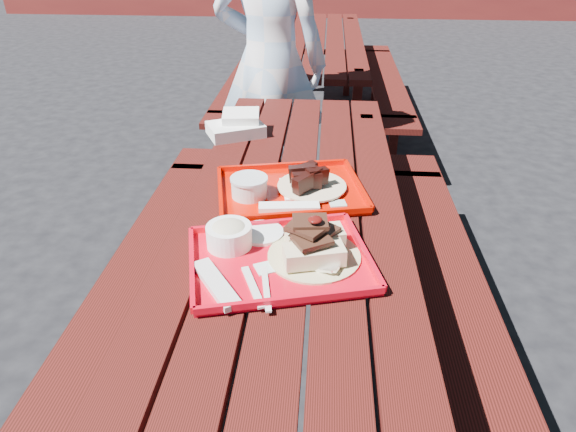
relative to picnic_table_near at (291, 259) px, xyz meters
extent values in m
plane|color=black|center=(0.00, 0.00, -0.56)|extent=(60.00, 60.00, 0.00)
cube|color=#450F0D|center=(-0.30, 0.00, 0.17)|extent=(0.14, 2.40, 0.04)
cube|color=#450F0D|center=(-0.15, 0.00, 0.17)|extent=(0.14, 2.40, 0.04)
cube|color=#450F0D|center=(0.00, 0.00, 0.17)|extent=(0.14, 2.40, 0.04)
cube|color=#450F0D|center=(0.15, 0.00, 0.17)|extent=(0.14, 2.40, 0.04)
cube|color=#450F0D|center=(0.30, 0.00, 0.17)|extent=(0.14, 2.40, 0.04)
cube|color=#450F0D|center=(-0.58, 0.00, -0.13)|extent=(0.25, 2.40, 0.04)
cube|color=#450F0D|center=(-0.58, 0.84, -0.35)|extent=(0.06, 0.06, 0.42)
cube|color=#450F0D|center=(0.58, 0.00, -0.13)|extent=(0.25, 2.40, 0.04)
cube|color=#450F0D|center=(0.58, 0.84, -0.35)|extent=(0.06, 0.06, 0.42)
cube|color=#450F0D|center=(-0.30, 0.96, -0.19)|extent=(0.06, 0.06, 0.75)
cube|color=#450F0D|center=(0.30, 0.96, -0.19)|extent=(0.06, 0.06, 0.75)
cube|color=#450F0D|center=(0.00, 0.96, -0.13)|extent=(1.40, 0.06, 0.04)
cube|color=#450F0D|center=(-0.30, 2.80, 0.17)|extent=(0.14, 2.40, 0.04)
cube|color=#450F0D|center=(-0.15, 2.80, 0.17)|extent=(0.14, 2.40, 0.04)
cube|color=#450F0D|center=(0.00, 2.80, 0.17)|extent=(0.14, 2.40, 0.04)
cube|color=#450F0D|center=(0.15, 2.80, 0.17)|extent=(0.14, 2.40, 0.04)
cube|color=#450F0D|center=(0.30, 2.80, 0.17)|extent=(0.14, 2.40, 0.04)
cube|color=#450F0D|center=(-0.58, 2.80, -0.13)|extent=(0.25, 2.40, 0.04)
cube|color=#450F0D|center=(-0.58, 1.96, -0.35)|extent=(0.06, 0.06, 0.42)
cube|color=#450F0D|center=(-0.58, 3.64, -0.35)|extent=(0.06, 0.06, 0.42)
cube|color=#450F0D|center=(0.58, 2.80, -0.13)|extent=(0.25, 2.40, 0.04)
cube|color=#450F0D|center=(0.58, 1.96, -0.35)|extent=(0.06, 0.06, 0.42)
cube|color=#450F0D|center=(0.58, 3.64, -0.35)|extent=(0.06, 0.06, 0.42)
cube|color=#450F0D|center=(-0.30, 1.84, -0.19)|extent=(0.06, 0.06, 0.75)
cube|color=#450F0D|center=(0.30, 1.84, -0.19)|extent=(0.06, 0.06, 0.75)
cube|color=#450F0D|center=(-0.30, 3.76, -0.19)|extent=(0.06, 0.06, 0.75)
cube|color=#450F0D|center=(0.30, 3.76, -0.19)|extent=(0.06, 0.06, 0.75)
cube|color=#450F0D|center=(0.00, 1.84, -0.13)|extent=(1.40, 0.06, 0.04)
cube|color=#450F0D|center=(0.00, 3.76, -0.13)|extent=(1.40, 0.06, 0.04)
cube|color=red|center=(-0.01, -0.30, 0.20)|extent=(0.56, 0.48, 0.01)
cube|color=red|center=(-0.06, -0.12, 0.21)|extent=(0.47, 0.13, 0.02)
cube|color=red|center=(0.03, -0.48, 0.21)|extent=(0.47, 0.13, 0.02)
cube|color=red|center=(0.22, -0.24, 0.21)|extent=(0.10, 0.36, 0.02)
cube|color=red|center=(-0.25, -0.36, 0.21)|extent=(0.10, 0.36, 0.02)
cylinder|color=tan|center=(0.08, -0.27, 0.21)|extent=(0.26, 0.26, 0.01)
cube|color=beige|center=(0.08, -0.32, 0.24)|extent=(0.18, 0.11, 0.05)
cube|color=beige|center=(0.08, -0.23, 0.24)|extent=(0.18, 0.11, 0.05)
ellipsoid|color=#470A09|center=(0.08, -0.27, 0.34)|extent=(0.04, 0.04, 0.02)
cylinder|color=white|center=(-0.16, -0.24, 0.24)|extent=(0.13, 0.13, 0.07)
ellipsoid|color=beige|center=(-0.16, -0.24, 0.26)|extent=(0.11, 0.11, 0.05)
cylinder|color=white|center=(-0.08, -0.17, 0.21)|extent=(0.14, 0.14, 0.01)
cube|color=silver|center=(-0.17, -0.43, 0.21)|extent=(0.16, 0.21, 0.02)
cube|color=silver|center=(-0.07, -0.43, 0.21)|extent=(0.08, 0.17, 0.01)
cube|color=silver|center=(-0.04, -0.43, 0.21)|extent=(0.05, 0.19, 0.01)
cube|color=silver|center=(-0.05, -0.34, 0.21)|extent=(0.07, 0.07, 0.00)
cube|color=#C00D00|center=(-0.01, 0.13, 0.20)|extent=(0.55, 0.47, 0.01)
cube|color=#C00D00|center=(-0.05, 0.31, 0.21)|extent=(0.48, 0.12, 0.02)
cube|color=#C00D00|center=(0.03, -0.06, 0.21)|extent=(0.48, 0.12, 0.02)
cube|color=#C00D00|center=(0.22, 0.18, 0.21)|extent=(0.09, 0.37, 0.02)
cube|color=#C00D00|center=(-0.25, 0.07, 0.21)|extent=(0.09, 0.37, 0.02)
cube|color=white|center=(0.04, 0.14, 0.21)|extent=(0.20, 0.20, 0.01)
cylinder|color=beige|center=(0.06, 0.14, 0.22)|extent=(0.24, 0.24, 0.01)
cylinder|color=silver|center=(-0.15, 0.07, 0.23)|extent=(0.12, 0.12, 0.06)
cylinder|color=silver|center=(-0.15, 0.07, 0.27)|extent=(0.13, 0.13, 0.01)
cube|color=white|center=(-0.01, -0.01, 0.21)|extent=(0.20, 0.07, 0.02)
cube|color=silver|center=(0.15, 0.04, 0.21)|extent=(0.06, 0.05, 0.00)
cube|color=white|center=(-0.29, 0.66, 0.22)|extent=(0.28, 0.25, 0.05)
cube|color=white|center=(-0.27, 0.70, 0.26)|extent=(0.17, 0.14, 0.04)
imported|color=#B7DBFE|center=(-0.22, 1.42, 0.32)|extent=(0.71, 0.53, 1.77)
camera|label=1|loc=(0.10, -1.46, 1.03)|focal=32.00mm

